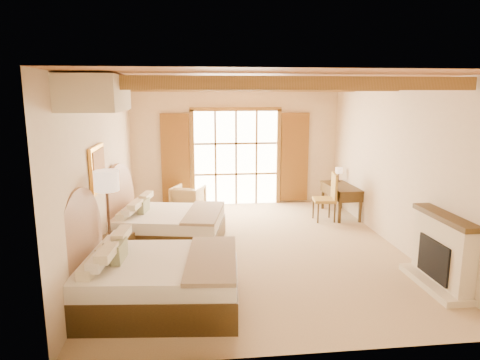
{
  "coord_description": "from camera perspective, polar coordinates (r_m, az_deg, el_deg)",
  "views": [
    {
      "loc": [
        -1.18,
        -7.82,
        2.94
      ],
      "look_at": [
        -0.26,
        0.2,
        1.31
      ],
      "focal_mm": 32.0,
      "sensor_mm": 36.0,
      "label": 1
    }
  ],
  "objects": [
    {
      "name": "floor",
      "position": [
        8.44,
        1.96,
        -9.01
      ],
      "size": [
        7.0,
        7.0,
        0.0
      ],
      "primitive_type": "plane",
      "color": "tan",
      "rests_on": "ground"
    },
    {
      "name": "wall_back",
      "position": [
        11.46,
        -0.57,
        4.68
      ],
      "size": [
        5.5,
        0.0,
        5.5
      ],
      "primitive_type": "plane",
      "rotation": [
        1.57,
        0.0,
        0.0
      ],
      "color": "beige",
      "rests_on": "ground"
    },
    {
      "name": "wall_left",
      "position": [
        8.09,
        -17.62,
        1.31
      ],
      "size": [
        0.0,
        7.0,
        7.0
      ],
      "primitive_type": "plane",
      "rotation": [
        1.57,
        0.0,
        1.57
      ],
      "color": "beige",
      "rests_on": "ground"
    },
    {
      "name": "wall_right",
      "position": [
        8.85,
        19.94,
        2.0
      ],
      "size": [
        0.0,
        7.0,
        7.0
      ],
      "primitive_type": "plane",
      "rotation": [
        1.57,
        0.0,
        -1.57
      ],
      "color": "beige",
      "rests_on": "ground"
    },
    {
      "name": "ceiling",
      "position": [
        7.91,
        2.12,
        13.27
      ],
      "size": [
        7.0,
        7.0,
        0.0
      ],
      "primitive_type": "plane",
      "rotation": [
        3.14,
        0.0,
        0.0
      ],
      "color": "#A96535",
      "rests_on": "ground"
    },
    {
      "name": "ceiling_beams",
      "position": [
        7.91,
        2.11,
        12.4
      ],
      "size": [
        5.39,
        4.6,
        0.18
      ],
      "primitive_type": null,
      "color": "olive",
      "rests_on": "ceiling"
    },
    {
      "name": "french_doors",
      "position": [
        11.45,
        -0.53,
        2.9
      ],
      "size": [
        3.95,
        0.08,
        2.6
      ],
      "color": "white",
      "rests_on": "ground"
    },
    {
      "name": "fireplace",
      "position": [
        7.35,
        25.22,
        -9.04
      ],
      "size": [
        0.46,
        1.4,
        1.16
      ],
      "color": "beige",
      "rests_on": "ground"
    },
    {
      "name": "painting",
      "position": [
        7.33,
        -18.43,
        1.46
      ],
      "size": [
        0.06,
        0.95,
        0.75
      ],
      "color": "gold",
      "rests_on": "wall_left"
    },
    {
      "name": "canopy_valance",
      "position": [
        5.94,
        -18.71,
        10.9
      ],
      "size": [
        0.7,
        1.4,
        0.45
      ],
      "primitive_type": "cube",
      "color": "#F6E5C1",
      "rests_on": "ceiling"
    },
    {
      "name": "bed_near",
      "position": [
        6.26,
        -12.45,
        -12.36
      ],
      "size": [
        2.39,
        1.89,
        1.48
      ],
      "rotation": [
        0.0,
        0.0,
        -0.09
      ],
      "color": "#473214",
      "rests_on": "floor"
    },
    {
      "name": "bed_far",
      "position": [
        8.69,
        -10.54,
        -5.66
      ],
      "size": [
        2.39,
        1.96,
        1.39
      ],
      "rotation": [
        0.0,
        0.0,
        -0.19
      ],
      "color": "#473214",
      "rests_on": "floor"
    },
    {
      "name": "nightstand",
      "position": [
        7.77,
        -16.07,
        -9.09
      ],
      "size": [
        0.6,
        0.6,
        0.56
      ],
      "primitive_type": "cube",
      "rotation": [
        0.0,
        0.0,
        -0.34
      ],
      "color": "#473214",
      "rests_on": "floor"
    },
    {
      "name": "floor_lamp",
      "position": [
        6.94,
        -17.34,
        -0.97
      ],
      "size": [
        0.38,
        0.38,
        1.79
      ],
      "color": "#3B291E",
      "rests_on": "floor"
    },
    {
      "name": "armchair",
      "position": [
        10.89,
        -6.92,
        -2.52
      ],
      "size": [
        0.95,
        0.96,
        0.68
      ],
      "primitive_type": "imported",
      "rotation": [
        0.0,
        0.0,
        -3.54
      ],
      "color": "#A68956",
      "rests_on": "floor"
    },
    {
      "name": "ottoman",
      "position": [
        10.23,
        -4.02,
        -4.24
      ],
      "size": [
        0.61,
        0.61,
        0.38
      ],
      "primitive_type": "cube",
      "rotation": [
        0.0,
        0.0,
        0.19
      ],
      "color": "#A07855",
      "rests_on": "floor"
    },
    {
      "name": "desk",
      "position": [
        10.8,
        13.26,
        -2.52
      ],
      "size": [
        0.65,
        1.4,
        0.74
      ],
      "rotation": [
        0.0,
        0.0,
        0.04
      ],
      "color": "#473214",
      "rests_on": "floor"
    },
    {
      "name": "desk_chair",
      "position": [
        10.29,
        11.29,
        -3.4
      ],
      "size": [
        0.56,
        0.56,
        1.13
      ],
      "rotation": [
        0.0,
        0.0,
        -0.13
      ],
      "color": "olive",
      "rests_on": "floor"
    },
    {
      "name": "desk_lamp",
      "position": [
        11.19,
        13.05,
        1.19
      ],
      "size": [
        0.18,
        0.18,
        0.36
      ],
      "color": "#3B291E",
      "rests_on": "desk"
    }
  ]
}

